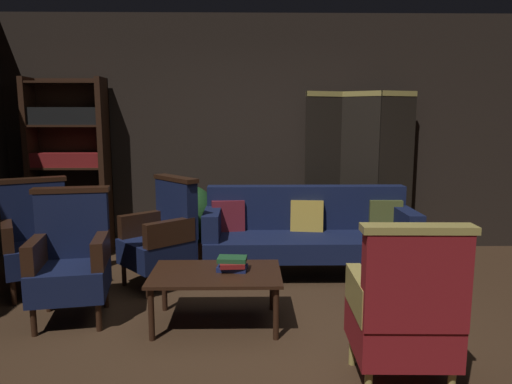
{
  "coord_description": "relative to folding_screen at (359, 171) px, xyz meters",
  "views": [
    {
      "loc": [
        -0.07,
        -3.3,
        1.6
      ],
      "look_at": [
        0.0,
        0.8,
        0.95
      ],
      "focal_mm": 33.08,
      "sensor_mm": 36.0,
      "label": 1
    }
  ],
  "objects": [
    {
      "name": "coffee_table",
      "position": [
        -1.55,
        -1.98,
        -0.61
      ],
      "size": [
        1.0,
        0.64,
        0.42
      ],
      "color": "black",
      "rests_on": "ground_plane"
    },
    {
      "name": "folding_screen",
      "position": [
        0.0,
        0.0,
        0.0
      ],
      "size": [
        1.29,
        0.27,
        1.9
      ],
      "color": "black",
      "rests_on": "ground_plane"
    },
    {
      "name": "velvet_couch",
      "position": [
        -0.68,
        -0.72,
        -0.53
      ],
      "size": [
        2.12,
        0.78,
        0.88
      ],
      "color": "black",
      "rests_on": "ground_plane"
    },
    {
      "name": "armchair_wing_right",
      "position": [
        -2.12,
        -1.08,
        -0.5
      ],
      "size": [
        0.81,
        0.82,
        1.04
      ],
      "color": "black",
      "rests_on": "ground_plane"
    },
    {
      "name": "ground_plane",
      "position": [
        -1.23,
        -2.17,
        -0.99
      ],
      "size": [
        10.0,
        10.0,
        0.0
      ],
      "primitive_type": "plane",
      "color": "#3D2819"
    },
    {
      "name": "armchair_gilt_accent",
      "position": [
        -0.4,
        -2.91,
        -0.5
      ],
      "size": [
        0.6,
        0.59,
        1.04
      ],
      "color": "tan",
      "rests_on": "ground_plane"
    },
    {
      "name": "armchair_wing_far",
      "position": [
        -3.26,
        -1.2,
        -0.5
      ],
      "size": [
        0.78,
        0.78,
        1.04
      ],
      "color": "black",
      "rests_on": "ground_plane"
    },
    {
      "name": "potted_plant",
      "position": [
        -1.94,
        -0.4,
        -0.48
      ],
      "size": [
        0.58,
        0.58,
        0.87
      ],
      "color": "brown",
      "rests_on": "ground_plane"
    },
    {
      "name": "book_red_leather",
      "position": [
        -1.43,
        -1.94,
        -0.51
      ],
      "size": [
        0.2,
        0.2,
        0.04
      ],
      "primitive_type": "cube",
      "rotation": [
        0.0,
        0.0,
        0.05
      ],
      "color": "maroon",
      "rests_on": "book_navy_cloth"
    },
    {
      "name": "book_navy_cloth",
      "position": [
        -1.43,
        -1.94,
        -0.55
      ],
      "size": [
        0.25,
        0.18,
        0.04
      ],
      "primitive_type": "cube",
      "rotation": [
        0.0,
        0.0,
        -0.13
      ],
      "color": "navy",
      "rests_on": "coffee_table"
    },
    {
      "name": "armchair_wing_left",
      "position": [
        -2.71,
        -1.84,
        -0.5
      ],
      "size": [
        0.67,
        0.67,
        1.04
      ],
      "color": "black",
      "rests_on": "ground_plane"
    },
    {
      "name": "back_wall",
      "position": [
        -1.23,
        0.28,
        0.41
      ],
      "size": [
        7.2,
        0.1,
        2.8
      ],
      "primitive_type": "cube",
      "color": "black",
      "rests_on": "ground_plane"
    },
    {
      "name": "bookshelf",
      "position": [
        -3.38,
        0.02,
        0.07
      ],
      "size": [
        0.9,
        0.32,
        2.05
      ],
      "color": "black",
      "rests_on": "ground_plane"
    },
    {
      "name": "book_green_cloth",
      "position": [
        -1.43,
        -1.94,
        -0.47
      ],
      "size": [
        0.23,
        0.17,
        0.03
      ],
      "primitive_type": "cube",
      "rotation": [
        0.0,
        0.0,
        -0.09
      ],
      "color": "#1E4C28",
      "rests_on": "book_red_leather"
    }
  ]
}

